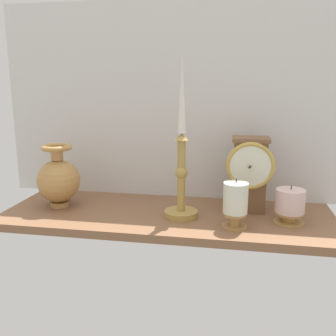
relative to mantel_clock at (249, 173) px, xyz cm
name	(u,v)px	position (x,y,z in cm)	size (l,w,h in cm)	color
ground_plane	(167,216)	(-24.33, -5.97, -13.36)	(100.00, 36.00, 2.40)	brown
back_wall	(177,102)	(-24.33, 12.53, 20.34)	(120.00, 2.00, 65.00)	silver
mantel_clock	(249,173)	(0.00, 0.00, 0.00)	(14.31, 10.83, 22.94)	brown
candlestick_tall_left	(181,169)	(-19.69, -8.63, 2.32)	(9.94, 9.94, 46.84)	#AA8941
brass_vase_bulbous	(59,179)	(-59.42, -5.96, -3.17)	(13.56, 13.56, 20.01)	#B48345
pillar_candle_front	(235,203)	(-3.99, -14.17, -5.16)	(7.06, 7.06, 13.72)	#AC8349
pillar_candle_near_clock	(290,205)	(11.24, -7.97, -6.92)	(8.56, 8.56, 10.88)	#B98948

